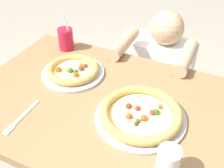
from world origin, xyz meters
TOP-DOWN VIEW (x-y plane):
  - dining_table at (0.00, 0.00)m, footprint 1.10×0.78m
  - pizza_near at (0.20, -0.03)m, footprint 0.35×0.35m
  - pizza_far at (-0.19, 0.11)m, footprint 0.29×0.29m
  - drink_cup_colored at (-0.35, 0.30)m, footprint 0.08×0.08m
  - water_cup_clear at (0.36, -0.22)m, footprint 0.07×0.07m
  - fork at (-0.22, -0.23)m, footprint 0.03×0.20m
  - diner_seated at (0.10, 0.65)m, footprint 0.40×0.52m

SIDE VIEW (x-z plane):
  - diner_seated at x=0.10m, z-range -0.04..0.87m
  - dining_table at x=0.00m, z-range 0.25..1.00m
  - fork at x=-0.22m, z-range 0.75..0.75m
  - pizza_far at x=-0.19m, z-range 0.75..0.79m
  - pizza_near at x=0.20m, z-range 0.75..0.80m
  - water_cup_clear at x=0.36m, z-range 0.75..0.86m
  - drink_cup_colored at x=-0.35m, z-range 0.71..0.91m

